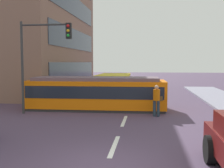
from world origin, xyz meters
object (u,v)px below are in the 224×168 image
object	(u,v)px
traffic_light_mast	(41,49)
city_bus	(114,84)
streetcar_tram	(96,93)
pedestrian_crossing	(157,99)
parked_sedan_far	(85,85)
parked_sedan_mid	(62,91)

from	to	relation	value
traffic_light_mast	city_bus	bearing A→B (deg)	69.88
streetcar_tram	pedestrian_crossing	size ratio (longest dim) A/B	5.03
streetcar_tram	traffic_light_mast	distance (m)	4.17
pedestrian_crossing	parked_sedan_far	xyz separation A→B (m)	(-6.66, 11.99, -0.32)
city_bus	parked_sedan_far	size ratio (longest dim) A/B	1.31
parked_sedan_mid	parked_sedan_far	distance (m)	6.27
pedestrian_crossing	parked_sedan_mid	size ratio (longest dim) A/B	0.41
parked_sedan_mid	streetcar_tram	bearing A→B (deg)	-49.09
parked_sedan_mid	traffic_light_mast	xyz separation A→B (m)	(0.75, -5.88, 2.95)
parked_sedan_far	parked_sedan_mid	bearing A→B (deg)	-93.27
traffic_light_mast	pedestrian_crossing	bearing A→B (deg)	1.40
traffic_light_mast	streetcar_tram	bearing A→B (deg)	35.66
streetcar_tram	traffic_light_mast	bearing A→B (deg)	-144.34
streetcar_tram	parked_sedan_far	world-z (taller)	streetcar_tram
pedestrian_crossing	parked_sedan_mid	distance (m)	9.07
streetcar_tram	parked_sedan_mid	xyz separation A→B (m)	(-3.43, 3.96, -0.40)
city_bus	parked_sedan_far	distance (m)	5.26
traffic_light_mast	parked_sedan_far	bearing A→B (deg)	91.87
pedestrian_crossing	parked_sedan_far	bearing A→B (deg)	119.05
streetcar_tram	pedestrian_crossing	distance (m)	4.00
parked_sedan_mid	pedestrian_crossing	bearing A→B (deg)	-39.23
streetcar_tram	pedestrian_crossing	xyz separation A→B (m)	(3.59, -1.77, -0.07)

